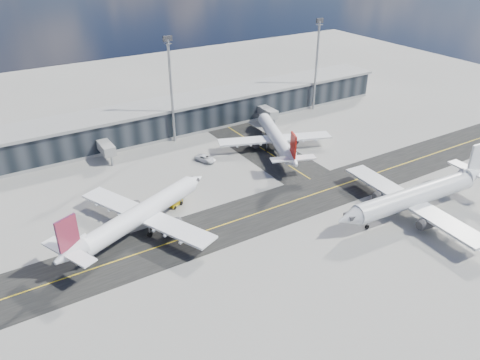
{
  "coord_description": "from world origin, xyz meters",
  "views": [
    {
      "loc": [
        -47.88,
        -64.93,
        52.86
      ],
      "look_at": [
        -1.42,
        10.59,
        5.0
      ],
      "focal_mm": 35.0,
      "sensor_mm": 36.0,
      "label": 1
    }
  ],
  "objects_px": {
    "service_van": "(205,158)",
    "airliner_near": "(417,196)",
    "airliner_af": "(139,215)",
    "airliner_redtail": "(276,138)",
    "baggage_tug": "(176,201)"
  },
  "relations": [
    {
      "from": "service_van",
      "to": "airliner_near",
      "type": "bearing_deg",
      "value": -83.68
    },
    {
      "from": "airliner_af",
      "to": "airliner_near",
      "type": "xyz_separation_m",
      "value": [
        51.62,
        -23.61,
        0.28
      ]
    },
    {
      "from": "airliner_redtail",
      "to": "baggage_tug",
      "type": "height_order",
      "value": "airliner_redtail"
    },
    {
      "from": "airliner_redtail",
      "to": "service_van",
      "type": "height_order",
      "value": "airliner_redtail"
    },
    {
      "from": "airliner_near",
      "to": "baggage_tug",
      "type": "height_order",
      "value": "airliner_near"
    },
    {
      "from": "airliner_af",
      "to": "service_van",
      "type": "distance_m",
      "value": 33.42
    },
    {
      "from": "airliner_redtail",
      "to": "service_van",
      "type": "xyz_separation_m",
      "value": [
        -19.45,
        3.95,
        -2.76
      ]
    },
    {
      "from": "airliner_af",
      "to": "service_van",
      "type": "bearing_deg",
      "value": 105.98
    },
    {
      "from": "airliner_redtail",
      "to": "baggage_tug",
      "type": "xyz_separation_m",
      "value": [
        -35.01,
        -12.03,
        -2.52
      ]
    },
    {
      "from": "airliner_redtail",
      "to": "airliner_near",
      "type": "height_order",
      "value": "airliner_near"
    },
    {
      "from": "airliner_near",
      "to": "baggage_tug",
      "type": "relative_size",
      "value": 11.37
    },
    {
      "from": "airliner_af",
      "to": "baggage_tug",
      "type": "bearing_deg",
      "value": 93.84
    },
    {
      "from": "airliner_near",
      "to": "airliner_redtail",
      "type": "bearing_deg",
      "value": 12.25
    },
    {
      "from": "airliner_near",
      "to": "service_van",
      "type": "xyz_separation_m",
      "value": [
        -25.98,
        44.83,
        -3.25
      ]
    },
    {
      "from": "airliner_near",
      "to": "baggage_tug",
      "type": "bearing_deg",
      "value": 58.4
    }
  ]
}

